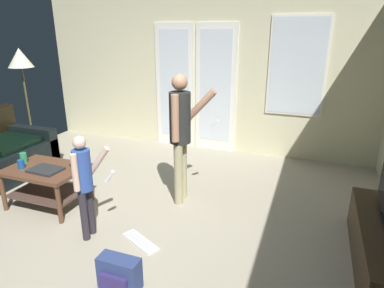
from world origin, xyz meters
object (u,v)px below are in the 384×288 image
at_px(loose_keyboard, 140,241).
at_px(laptop_closed, 46,170).
at_px(coffee_table, 47,178).
at_px(person_adult, 181,128).
at_px(person_child, 84,179).
at_px(floor_lamp, 21,62).
at_px(tv_stand, 383,249).
at_px(cup_near_edge, 23,158).
at_px(backpack, 119,274).
at_px(tv_remote_black, 75,166).
at_px(cup_by_laptop, 21,164).

bearing_deg(loose_keyboard, laptop_closed, 170.26).
distance_m(coffee_table, person_adult, 1.65).
bearing_deg(person_child, floor_lamp, 144.06).
relative_size(tv_stand, cup_near_edge, 12.27).
bearing_deg(loose_keyboard, person_child, -171.75).
relative_size(person_adult, backpack, 4.44).
distance_m(cup_near_edge, tv_remote_black, 0.66).
height_order(laptop_closed, cup_near_edge, cup_near_edge).
relative_size(coffee_table, floor_lamp, 0.51).
bearing_deg(person_adult, laptop_closed, -151.87).
relative_size(backpack, loose_keyboard, 0.75).
xyz_separation_m(person_adult, floor_lamp, (-3.00, 0.75, 0.57)).
xyz_separation_m(tv_stand, cup_near_edge, (-3.81, -0.06, 0.33)).
xyz_separation_m(backpack, cup_near_edge, (-1.83, 0.92, 0.40)).
height_order(person_child, tv_remote_black, person_child).
bearing_deg(loose_keyboard, coffee_table, 168.07).
height_order(backpack, cup_near_edge, cup_near_edge).
distance_m(floor_lamp, cup_near_edge, 2.06).
bearing_deg(loose_keyboard, floor_lamp, 150.26).
height_order(backpack, loose_keyboard, backpack).
height_order(coffee_table, person_adult, person_adult).
distance_m(person_adult, cup_near_edge, 1.89).
height_order(tv_stand, cup_by_laptop, cup_by_laptop).
distance_m(coffee_table, cup_by_laptop, 0.31).
xyz_separation_m(person_child, backpack, (0.66, -0.52, -0.49)).
bearing_deg(person_child, tv_remote_black, 136.60).
distance_m(person_child, cup_near_edge, 1.24).
height_order(cup_by_laptop, tv_remote_black, cup_by_laptop).
bearing_deg(tv_stand, tv_remote_black, 179.33).
bearing_deg(person_child, laptop_closed, 158.74).
relative_size(laptop_closed, cup_by_laptop, 3.46).
bearing_deg(person_adult, person_child, -119.90).
xyz_separation_m(backpack, tv_remote_black, (-1.18, 1.01, 0.35)).
xyz_separation_m(tv_stand, laptop_closed, (-3.40, -0.16, 0.28)).
relative_size(tv_stand, tv_remote_black, 8.72).
height_order(floor_lamp, tv_remote_black, floor_lamp).
relative_size(loose_keyboard, laptop_closed, 1.29).
height_order(loose_keyboard, cup_by_laptop, cup_by_laptop).
relative_size(floor_lamp, cup_by_laptop, 16.71).
relative_size(cup_by_laptop, tv_remote_black, 0.59).
height_order(person_adult, person_child, person_adult).
height_order(floor_lamp, cup_by_laptop, floor_lamp).
relative_size(floor_lamp, tv_remote_black, 9.91).
distance_m(tv_stand, laptop_closed, 3.41).
xyz_separation_m(coffee_table, cup_near_edge, (-0.34, 0.04, 0.19)).
height_order(floor_lamp, laptop_closed, floor_lamp).
height_order(person_adult, loose_keyboard, person_adult).
xyz_separation_m(coffee_table, laptop_closed, (0.07, -0.07, 0.14)).
relative_size(cup_near_edge, cup_by_laptop, 1.20).
relative_size(person_adult, cup_near_edge, 12.48).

